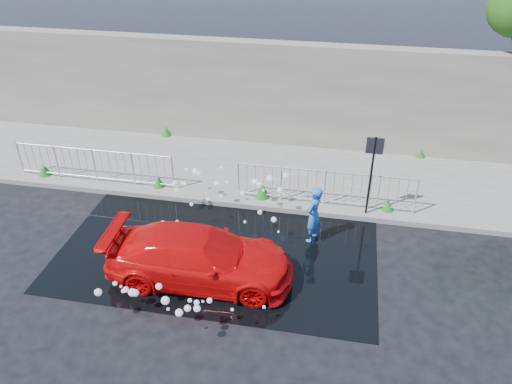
% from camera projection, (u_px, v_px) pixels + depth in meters
% --- Properties ---
extents(ground, '(90.00, 90.00, 0.00)m').
position_uv_depth(ground, '(189.00, 270.00, 12.14)').
color(ground, black).
rests_on(ground, ground).
extents(pavement, '(30.00, 4.00, 0.15)m').
position_uv_depth(pavement, '(235.00, 169.00, 16.27)').
color(pavement, '#61605C').
rests_on(pavement, ground).
extents(curb, '(30.00, 0.25, 0.16)m').
position_uv_depth(curb, '(220.00, 202.00, 14.60)').
color(curb, '#61605C').
rests_on(curb, ground).
extents(retaining_wall, '(30.00, 0.60, 3.50)m').
position_uv_depth(retaining_wall, '(248.00, 92.00, 17.14)').
color(retaining_wall, '#666056').
rests_on(retaining_wall, pavement).
extents(puddle, '(8.00, 5.00, 0.01)m').
position_uv_depth(puddle, '(219.00, 247.00, 12.89)').
color(puddle, black).
rests_on(puddle, ground).
extents(sign_post, '(0.45, 0.06, 2.50)m').
position_uv_depth(sign_post, '(372.00, 164.00, 13.15)').
color(sign_post, black).
rests_on(sign_post, ground).
extents(railing_left, '(5.05, 0.05, 1.10)m').
position_uv_depth(railing_left, '(94.00, 164.00, 15.18)').
color(railing_left, silver).
rests_on(railing_left, pavement).
extents(railing_right, '(5.05, 0.05, 1.10)m').
position_uv_depth(railing_right, '(325.00, 186.00, 14.07)').
color(railing_right, silver).
rests_on(railing_right, pavement).
extents(weeds, '(12.17, 3.93, 0.41)m').
position_uv_depth(weeds, '(215.00, 170.00, 15.71)').
color(weeds, '#154E18').
rests_on(weeds, pavement).
extents(water_spray, '(3.54, 5.67, 1.04)m').
position_uv_depth(water_spray, '(204.00, 228.00, 12.38)').
color(water_spray, white).
rests_on(water_spray, ground).
extents(red_car, '(4.44, 1.96, 1.27)m').
position_uv_depth(red_car, '(200.00, 257.00, 11.58)').
color(red_car, red).
rests_on(red_car, ground).
extents(person, '(0.56, 0.68, 1.58)m').
position_uv_depth(person, '(314.00, 215.00, 12.77)').
color(person, blue).
rests_on(person, ground).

